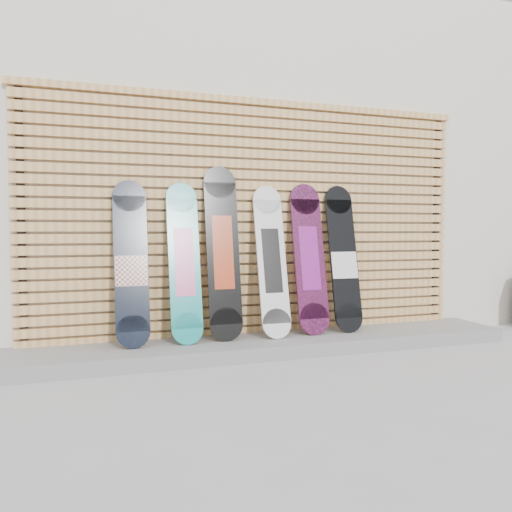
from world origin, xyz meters
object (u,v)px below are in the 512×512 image
object	(u,v)px
snowboard_0	(131,264)
snowboard_2	(223,252)
snowboard_3	(272,261)
snowboard_4	(309,258)
snowboard_5	(344,259)
snowboard_1	(184,262)

from	to	relation	value
snowboard_0	snowboard_2	world-z (taller)	snowboard_2
snowboard_0	snowboard_3	distance (m)	1.24
snowboard_2	snowboard_3	world-z (taller)	snowboard_2
snowboard_4	snowboard_5	size ratio (longest dim) A/B	1.01
snowboard_5	snowboard_1	bearing A→B (deg)	-179.85
snowboard_3	snowboard_5	distance (m)	0.74
snowboard_0	snowboard_4	distance (m)	1.62
snowboard_1	snowboard_2	xyz separation A→B (m)	(0.35, 0.01, 0.08)
snowboard_2	snowboard_4	world-z (taller)	snowboard_2
snowboard_3	snowboard_4	bearing A→B (deg)	2.65
snowboard_1	snowboard_5	world-z (taller)	snowboard_5
snowboard_3	snowboard_4	size ratio (longest dim) A/B	0.98
snowboard_0	snowboard_2	distance (m)	0.79
snowboard_2	snowboard_4	bearing A→B (deg)	-0.41
snowboard_2	snowboard_3	xyz separation A→B (m)	(0.45, -0.02, -0.08)
snowboard_2	snowboard_3	distance (m)	0.46
snowboard_1	snowboard_3	bearing A→B (deg)	-0.75
snowboard_0	snowboard_5	xyz separation A→B (m)	(1.98, 0.00, 0.00)
snowboard_2	snowboard_5	xyz separation A→B (m)	(1.19, -0.01, -0.08)
snowboard_0	snowboard_3	world-z (taller)	snowboard_0
snowboard_1	snowboard_4	distance (m)	1.18
snowboard_0	snowboard_3	xyz separation A→B (m)	(1.24, -0.01, 0.00)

